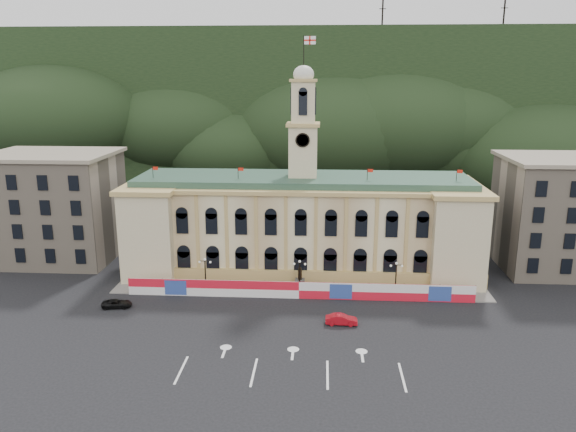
# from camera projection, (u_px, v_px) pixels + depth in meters

# --- Properties ---
(ground) EXTENTS (260.00, 260.00, 0.00)m
(ground) POSITION_uv_depth(u_px,v_px,m) (293.00, 347.00, 66.50)
(ground) COLOR black
(ground) RESTS_ON ground
(lane_markings) EXTENTS (26.00, 10.00, 0.02)m
(lane_markings) POSITION_uv_depth(u_px,v_px,m) (291.00, 369.00, 61.66)
(lane_markings) COLOR white
(lane_markings) RESTS_ON ground
(hill_ridge) EXTENTS (230.00, 80.00, 64.00)m
(hill_ridge) POSITION_uv_depth(u_px,v_px,m) (314.00, 112.00, 179.72)
(hill_ridge) COLOR black
(hill_ridge) RESTS_ON ground
(city_hall) EXTENTS (56.20, 17.60, 37.10)m
(city_hall) POSITION_uv_depth(u_px,v_px,m) (303.00, 223.00, 91.30)
(city_hall) COLOR beige
(city_hall) RESTS_ON ground
(side_building_left) EXTENTS (21.00, 17.00, 18.60)m
(side_building_left) POSITION_uv_depth(u_px,v_px,m) (54.00, 206.00, 96.72)
(side_building_left) COLOR tan
(side_building_left) RESTS_ON ground
(side_building_right) EXTENTS (21.00, 17.00, 18.60)m
(side_building_right) POSITION_uv_depth(u_px,v_px,m) (566.00, 214.00, 91.53)
(side_building_right) COLOR tan
(side_building_right) RESTS_ON ground
(hoarding_fence) EXTENTS (50.00, 0.44, 2.50)m
(hoarding_fence) POSITION_uv_depth(u_px,v_px,m) (299.00, 290.00, 80.76)
(hoarding_fence) COLOR red
(hoarding_fence) RESTS_ON ground
(pavement) EXTENTS (56.00, 5.50, 0.16)m
(pavement) POSITION_uv_depth(u_px,v_px,m) (300.00, 291.00, 83.65)
(pavement) COLOR slate
(pavement) RESTS_ON ground
(statue) EXTENTS (1.40, 1.40, 3.72)m
(statue) POSITION_uv_depth(u_px,v_px,m) (300.00, 283.00, 83.62)
(statue) COLOR #595651
(statue) RESTS_ON ground
(lamp_left) EXTENTS (1.96, 0.44, 5.15)m
(lamp_left) POSITION_uv_depth(u_px,v_px,m) (205.00, 271.00, 83.03)
(lamp_left) COLOR black
(lamp_left) RESTS_ON ground
(lamp_center) EXTENTS (1.96, 0.44, 5.15)m
(lamp_center) POSITION_uv_depth(u_px,v_px,m) (300.00, 274.00, 82.19)
(lamp_center) COLOR black
(lamp_center) RESTS_ON ground
(lamp_right) EXTENTS (1.96, 0.44, 5.15)m
(lamp_right) POSITION_uv_depth(u_px,v_px,m) (396.00, 276.00, 81.34)
(lamp_right) COLOR black
(lamp_right) RESTS_ON ground
(red_sedan) EXTENTS (1.60, 4.19, 1.36)m
(red_sedan) POSITION_uv_depth(u_px,v_px,m) (341.00, 320.00, 72.41)
(red_sedan) COLOR #A60B16
(red_sedan) RESTS_ON ground
(black_suv) EXTENTS (3.11, 4.64, 1.13)m
(black_suv) POSITION_uv_depth(u_px,v_px,m) (117.00, 304.00, 77.73)
(black_suv) COLOR black
(black_suv) RESTS_ON ground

